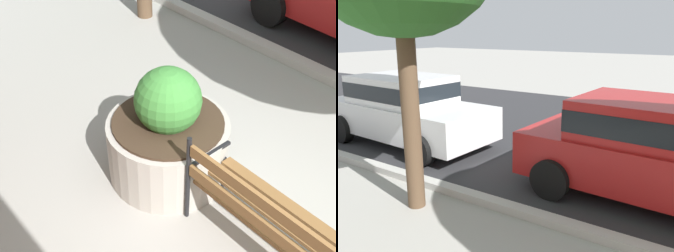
{
  "view_description": "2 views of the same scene",
  "coord_description": "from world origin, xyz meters",
  "views": [
    {
      "loc": [
        1.05,
        -2.1,
        3.33
      ],
      "look_at": [
        -1.52,
        0.14,
        0.6
      ],
      "focal_mm": 48.43,
      "sensor_mm": 36.0,
      "label": 1
    },
    {
      "loc": [
        -0.79,
        -1.08,
        2.55
      ],
      "look_at": [
        -4.35,
        4.39,
        0.8
      ],
      "focal_mm": 38.43,
      "sensor_mm": 36.0,
      "label": 2
    }
  ],
  "objects": [
    {
      "name": "concrete_planter",
      "position": [
        -1.52,
        0.14,
        0.45
      ],
      "size": [
        1.21,
        1.21,
        1.22
      ],
      "color": "#A8A399",
      "rests_on": "ground"
    },
    {
      "name": "park_bench",
      "position": [
        -0.07,
        0.04,
        0.54
      ],
      "size": [
        1.8,
        0.54,
        0.95
      ],
      "color": "brown",
      "rests_on": "ground"
    }
  ]
}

